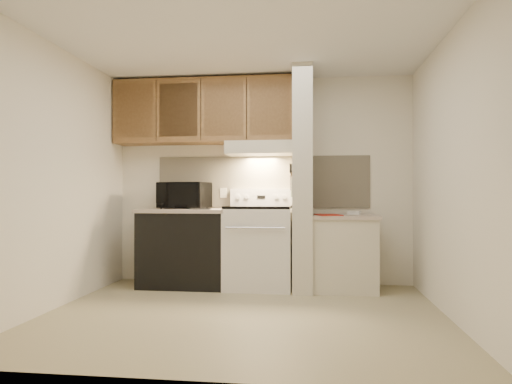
# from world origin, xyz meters

# --- Properties ---
(floor) EXTENTS (3.60, 3.60, 0.00)m
(floor) POSITION_xyz_m (0.00, 0.00, 0.00)
(floor) COLOR tan
(floor) RESTS_ON ground
(ceiling) EXTENTS (3.60, 3.60, 0.00)m
(ceiling) POSITION_xyz_m (0.00, 0.00, 2.50)
(ceiling) COLOR white
(ceiling) RESTS_ON wall_back
(wall_back) EXTENTS (3.60, 2.50, 0.02)m
(wall_back) POSITION_xyz_m (0.00, 1.50, 1.25)
(wall_back) COLOR white
(wall_back) RESTS_ON floor
(wall_left) EXTENTS (0.02, 3.00, 2.50)m
(wall_left) POSITION_xyz_m (-1.80, 0.00, 1.25)
(wall_left) COLOR white
(wall_left) RESTS_ON floor
(wall_right) EXTENTS (0.02, 3.00, 2.50)m
(wall_right) POSITION_xyz_m (1.80, 0.00, 1.25)
(wall_right) COLOR white
(wall_right) RESTS_ON floor
(backsplash) EXTENTS (2.60, 0.02, 0.63)m
(backsplash) POSITION_xyz_m (0.00, 1.49, 1.24)
(backsplash) COLOR beige
(backsplash) RESTS_ON wall_back
(range_body) EXTENTS (0.76, 0.65, 0.92)m
(range_body) POSITION_xyz_m (0.00, 1.16, 0.46)
(range_body) COLOR silver
(range_body) RESTS_ON floor
(oven_window) EXTENTS (0.50, 0.01, 0.30)m
(oven_window) POSITION_xyz_m (0.00, 0.84, 0.50)
(oven_window) COLOR black
(oven_window) RESTS_ON range_body
(oven_handle) EXTENTS (0.65, 0.02, 0.02)m
(oven_handle) POSITION_xyz_m (0.00, 0.80, 0.72)
(oven_handle) COLOR silver
(oven_handle) RESTS_ON range_body
(cooktop) EXTENTS (0.74, 0.64, 0.03)m
(cooktop) POSITION_xyz_m (0.00, 1.16, 0.94)
(cooktop) COLOR black
(cooktop) RESTS_ON range_body
(range_backguard) EXTENTS (0.76, 0.08, 0.20)m
(range_backguard) POSITION_xyz_m (0.00, 1.44, 1.05)
(range_backguard) COLOR silver
(range_backguard) RESTS_ON range_body
(range_display) EXTENTS (0.10, 0.01, 0.04)m
(range_display) POSITION_xyz_m (0.00, 1.40, 1.05)
(range_display) COLOR black
(range_display) RESTS_ON range_backguard
(range_knob_left_outer) EXTENTS (0.05, 0.02, 0.05)m
(range_knob_left_outer) POSITION_xyz_m (-0.28, 1.40, 1.05)
(range_knob_left_outer) COLOR silver
(range_knob_left_outer) RESTS_ON range_backguard
(range_knob_left_inner) EXTENTS (0.05, 0.02, 0.05)m
(range_knob_left_inner) POSITION_xyz_m (-0.18, 1.40, 1.05)
(range_knob_left_inner) COLOR silver
(range_knob_left_inner) RESTS_ON range_backguard
(range_knob_right_inner) EXTENTS (0.05, 0.02, 0.05)m
(range_knob_right_inner) POSITION_xyz_m (0.18, 1.40, 1.05)
(range_knob_right_inner) COLOR silver
(range_knob_right_inner) RESTS_ON range_backguard
(range_knob_right_outer) EXTENTS (0.05, 0.02, 0.05)m
(range_knob_right_outer) POSITION_xyz_m (0.28, 1.40, 1.05)
(range_knob_right_outer) COLOR silver
(range_knob_right_outer) RESTS_ON range_backguard
(dishwasher_front) EXTENTS (1.00, 0.63, 0.87)m
(dishwasher_front) POSITION_xyz_m (-0.88, 1.17, 0.43)
(dishwasher_front) COLOR black
(dishwasher_front) RESTS_ON floor
(left_countertop) EXTENTS (1.04, 0.67, 0.04)m
(left_countertop) POSITION_xyz_m (-0.88, 1.17, 0.89)
(left_countertop) COLOR #B4A192
(left_countertop) RESTS_ON dishwasher_front
(spoon_rest) EXTENTS (0.23, 0.08, 0.02)m
(spoon_rest) POSITION_xyz_m (-0.64, 0.97, 0.92)
(spoon_rest) COLOR black
(spoon_rest) RESTS_ON left_countertop
(teal_jar) EXTENTS (0.10, 0.10, 0.11)m
(teal_jar) POSITION_xyz_m (-0.83, 1.25, 0.97)
(teal_jar) COLOR #296E60
(teal_jar) RESTS_ON left_countertop
(outlet) EXTENTS (0.08, 0.01, 0.12)m
(outlet) POSITION_xyz_m (-0.48, 1.48, 1.10)
(outlet) COLOR beige
(outlet) RESTS_ON backsplash
(microwave) EXTENTS (0.63, 0.47, 0.32)m
(microwave) POSITION_xyz_m (-0.93, 1.31, 1.07)
(microwave) COLOR black
(microwave) RESTS_ON left_countertop
(partition_pillar) EXTENTS (0.22, 0.70, 2.50)m
(partition_pillar) POSITION_xyz_m (0.51, 1.15, 1.25)
(partition_pillar) COLOR beige
(partition_pillar) RESTS_ON floor
(pillar_trim) EXTENTS (0.01, 0.70, 0.04)m
(pillar_trim) POSITION_xyz_m (0.39, 1.15, 1.30)
(pillar_trim) COLOR brown
(pillar_trim) RESTS_ON partition_pillar
(knife_strip) EXTENTS (0.02, 0.42, 0.04)m
(knife_strip) POSITION_xyz_m (0.39, 1.10, 1.32)
(knife_strip) COLOR black
(knife_strip) RESTS_ON partition_pillar
(knife_blade_a) EXTENTS (0.01, 0.03, 0.16)m
(knife_blade_a) POSITION_xyz_m (0.38, 0.94, 1.22)
(knife_blade_a) COLOR silver
(knife_blade_a) RESTS_ON knife_strip
(knife_handle_a) EXTENTS (0.02, 0.02, 0.10)m
(knife_handle_a) POSITION_xyz_m (0.38, 0.93, 1.37)
(knife_handle_a) COLOR black
(knife_handle_a) RESTS_ON knife_strip
(knife_blade_b) EXTENTS (0.01, 0.04, 0.18)m
(knife_blade_b) POSITION_xyz_m (0.38, 1.01, 1.21)
(knife_blade_b) COLOR silver
(knife_blade_b) RESTS_ON knife_strip
(knife_handle_b) EXTENTS (0.02, 0.02, 0.10)m
(knife_handle_b) POSITION_xyz_m (0.38, 1.02, 1.37)
(knife_handle_b) COLOR black
(knife_handle_b) RESTS_ON knife_strip
(knife_blade_c) EXTENTS (0.01, 0.04, 0.20)m
(knife_blade_c) POSITION_xyz_m (0.38, 1.10, 1.20)
(knife_blade_c) COLOR silver
(knife_blade_c) RESTS_ON knife_strip
(knife_handle_c) EXTENTS (0.02, 0.02, 0.10)m
(knife_handle_c) POSITION_xyz_m (0.38, 1.11, 1.37)
(knife_handle_c) COLOR black
(knife_handle_c) RESTS_ON knife_strip
(knife_blade_d) EXTENTS (0.01, 0.04, 0.16)m
(knife_blade_d) POSITION_xyz_m (0.38, 1.18, 1.22)
(knife_blade_d) COLOR silver
(knife_blade_d) RESTS_ON knife_strip
(knife_handle_d) EXTENTS (0.02, 0.02, 0.10)m
(knife_handle_d) POSITION_xyz_m (0.38, 1.17, 1.37)
(knife_handle_d) COLOR black
(knife_handle_d) RESTS_ON knife_strip
(knife_blade_e) EXTENTS (0.01, 0.04, 0.18)m
(knife_blade_e) POSITION_xyz_m (0.38, 1.27, 1.21)
(knife_blade_e) COLOR silver
(knife_blade_e) RESTS_ON knife_strip
(knife_handle_e) EXTENTS (0.02, 0.02, 0.10)m
(knife_handle_e) POSITION_xyz_m (0.38, 1.25, 1.37)
(knife_handle_e) COLOR black
(knife_handle_e) RESTS_ON knife_strip
(oven_mitt) EXTENTS (0.03, 0.09, 0.22)m
(oven_mitt) POSITION_xyz_m (0.38, 1.32, 1.16)
(oven_mitt) COLOR slate
(oven_mitt) RESTS_ON partition_pillar
(right_cab_base) EXTENTS (0.70, 0.60, 0.81)m
(right_cab_base) POSITION_xyz_m (0.97, 1.15, 0.40)
(right_cab_base) COLOR beige
(right_cab_base) RESTS_ON floor
(right_countertop) EXTENTS (0.74, 0.64, 0.04)m
(right_countertop) POSITION_xyz_m (0.97, 1.15, 0.83)
(right_countertop) COLOR #B4A192
(right_countertop) RESTS_ON right_cab_base
(red_folder) EXTENTS (0.32, 0.38, 0.01)m
(red_folder) POSITION_xyz_m (0.79, 1.00, 0.86)
(red_folder) COLOR maroon
(red_folder) RESTS_ON right_countertop
(white_box) EXTENTS (0.16, 0.13, 0.04)m
(white_box) POSITION_xyz_m (1.09, 1.28, 0.87)
(white_box) COLOR white
(white_box) RESTS_ON right_countertop
(range_hood) EXTENTS (0.78, 0.44, 0.15)m
(range_hood) POSITION_xyz_m (0.00, 1.28, 1.62)
(range_hood) COLOR beige
(range_hood) RESTS_ON upper_cabinets
(hood_lip) EXTENTS (0.78, 0.04, 0.06)m
(hood_lip) POSITION_xyz_m (0.00, 1.07, 1.58)
(hood_lip) COLOR beige
(hood_lip) RESTS_ON range_hood
(upper_cabinets) EXTENTS (2.18, 0.33, 0.77)m
(upper_cabinets) POSITION_xyz_m (-0.69, 1.32, 2.08)
(upper_cabinets) COLOR brown
(upper_cabinets) RESTS_ON wall_back
(cab_door_a) EXTENTS (0.46, 0.01, 0.63)m
(cab_door_a) POSITION_xyz_m (-1.51, 1.17, 2.08)
(cab_door_a) COLOR brown
(cab_door_a) RESTS_ON upper_cabinets
(cab_gap_a) EXTENTS (0.01, 0.01, 0.73)m
(cab_gap_a) POSITION_xyz_m (-1.23, 1.16, 2.08)
(cab_gap_a) COLOR black
(cab_gap_a) RESTS_ON upper_cabinets
(cab_door_b) EXTENTS (0.46, 0.01, 0.63)m
(cab_door_b) POSITION_xyz_m (-0.96, 1.17, 2.08)
(cab_door_b) COLOR brown
(cab_door_b) RESTS_ON upper_cabinets
(cab_gap_b) EXTENTS (0.01, 0.01, 0.73)m
(cab_gap_b) POSITION_xyz_m (-0.69, 1.16, 2.08)
(cab_gap_b) COLOR black
(cab_gap_b) RESTS_ON upper_cabinets
(cab_door_c) EXTENTS (0.46, 0.01, 0.63)m
(cab_door_c) POSITION_xyz_m (-0.42, 1.17, 2.08)
(cab_door_c) COLOR brown
(cab_door_c) RESTS_ON upper_cabinets
(cab_gap_c) EXTENTS (0.01, 0.01, 0.73)m
(cab_gap_c) POSITION_xyz_m (-0.14, 1.16, 2.08)
(cab_gap_c) COLOR black
(cab_gap_c) RESTS_ON upper_cabinets
(cab_door_d) EXTENTS (0.46, 0.01, 0.63)m
(cab_door_d) POSITION_xyz_m (0.13, 1.17, 2.08)
(cab_door_d) COLOR brown
(cab_door_d) RESTS_ON upper_cabinets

